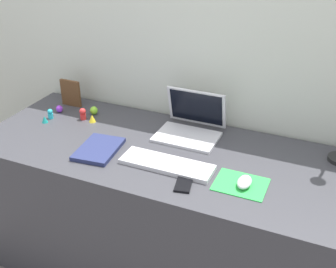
% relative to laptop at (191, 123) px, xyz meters
% --- Properties ---
extents(ground_plane, '(6.00, 6.00, 0.00)m').
position_rel_laptop_xyz_m(ground_plane, '(-0.06, -0.21, -0.79)').
color(ground_plane, '#59514C').
extents(back_wall, '(2.99, 0.05, 1.51)m').
position_rel_laptop_xyz_m(back_wall, '(-0.06, 0.19, -0.04)').
color(back_wall, beige).
rests_on(back_wall, ground_plane).
extents(desk, '(1.79, 0.71, 0.74)m').
position_rel_laptop_xyz_m(desk, '(-0.06, -0.21, -0.42)').
color(desk, '#38383D').
rests_on(desk, ground_plane).
extents(laptop, '(0.30, 0.26, 0.21)m').
position_rel_laptop_xyz_m(laptop, '(0.00, 0.00, 0.00)').
color(laptop, silver).
rests_on(laptop, desk).
extents(keyboard, '(0.41, 0.13, 0.02)m').
position_rel_laptop_xyz_m(keyboard, '(0.01, -0.33, -0.04)').
color(keyboard, silver).
rests_on(keyboard, desk).
extents(mousepad, '(0.21, 0.17, 0.00)m').
position_rel_laptop_xyz_m(mousepad, '(0.34, -0.33, -0.05)').
color(mousepad, green).
rests_on(mousepad, desk).
extents(mouse, '(0.06, 0.10, 0.03)m').
position_rel_laptop_xyz_m(mouse, '(0.36, -0.34, -0.03)').
color(mouse, silver).
rests_on(mouse, mousepad).
extents(cell_phone, '(0.09, 0.14, 0.01)m').
position_rel_laptop_xyz_m(cell_phone, '(0.13, -0.42, -0.05)').
color(cell_phone, black).
rests_on(cell_phone, desk).
extents(notebook_pad, '(0.19, 0.26, 0.02)m').
position_rel_laptop_xyz_m(notebook_pad, '(-0.33, -0.33, -0.04)').
color(notebook_pad, navy).
rests_on(notebook_pad, desk).
extents(picture_frame, '(0.12, 0.02, 0.15)m').
position_rel_laptop_xyz_m(picture_frame, '(-0.74, 0.04, 0.02)').
color(picture_frame, brown).
rests_on(picture_frame, desk).
extents(toy_figurine_teal, '(0.03, 0.03, 0.04)m').
position_rel_laptop_xyz_m(toy_figurine_teal, '(-0.74, -0.20, -0.04)').
color(toy_figurine_teal, teal).
rests_on(toy_figurine_teal, desk).
extents(toy_figurine_lime, '(0.04, 0.04, 0.05)m').
position_rel_laptop_xyz_m(toy_figurine_lime, '(-0.56, -0.01, -0.03)').
color(toy_figurine_lime, '#8CDB33').
rests_on(toy_figurine_lime, desk).
extents(toy_figurine_yellow, '(0.04, 0.04, 0.04)m').
position_rel_laptop_xyz_m(toy_figurine_yellow, '(-0.52, -0.09, -0.03)').
color(toy_figurine_yellow, yellow).
rests_on(toy_figurine_yellow, desk).
extents(toy_figurine_cyan, '(0.03, 0.03, 0.05)m').
position_rel_laptop_xyz_m(toy_figurine_cyan, '(-0.74, -0.14, -0.03)').
color(toy_figurine_cyan, '#28B7CC').
rests_on(toy_figurine_cyan, desk).
extents(toy_figurine_red, '(0.03, 0.03, 0.06)m').
position_rel_laptop_xyz_m(toy_figurine_red, '(-0.58, -0.08, -0.02)').
color(toy_figurine_red, red).
rests_on(toy_figurine_red, desk).
extents(toy_figurine_purple, '(0.04, 0.04, 0.04)m').
position_rel_laptop_xyz_m(toy_figurine_purple, '(-0.75, -0.06, -0.03)').
color(toy_figurine_purple, purple).
rests_on(toy_figurine_purple, desk).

